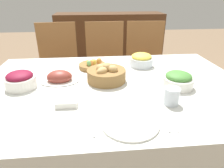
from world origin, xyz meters
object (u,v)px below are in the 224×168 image
Objects in this scene: dinner_plate at (130,123)px; chair_far_left at (59,67)px; knife at (164,121)px; drinking_cup at (172,96)px; egg_basket at (92,65)px; butter_dish at (67,103)px; beet_salad_bowl at (20,80)px; chair_far_center at (106,65)px; bread_basket at (106,74)px; pineapple_bowl at (141,60)px; fork at (95,125)px; green_salad_bowl at (178,80)px; chair_far_right at (145,64)px; ham_platter at (60,78)px; spoon at (170,121)px; sideboard at (110,46)px.

chair_far_left is at bearing 110.97° from dinner_plate.
knife is 0.18m from drinking_cup.
butter_dish is (-0.14, -0.54, -0.01)m from egg_basket.
beet_salad_bowl is (-0.06, -0.97, 0.27)m from chair_far_left.
chair_far_center is 5.97× the size of knife.
bread_basket is at bearing 52.49° from butter_dish.
butter_dish is at bearing -132.91° from pineapple_bowl.
chair_far_center is at bearing 101.86° from drinking_cup.
fork is (0.44, -0.43, -0.05)m from beet_salad_bowl.
green_salad_bowl is 1.67× the size of butter_dish.
chair_far_left and chair_far_right have the same top height.
chair_far_right is at bearing 60.98° from bread_basket.
green_salad_bowl is (0.89, -1.05, 0.27)m from chair_far_left.
fork is (0.22, -0.50, -0.03)m from ham_platter.
chair_far_right reaches higher than dinner_plate.
spoon is at bearing 0.00° from dinner_plate.
sideboard is at bearing 87.31° from dinner_plate.
green_salad_bowl is 0.70× the size of dinner_plate.
chair_far_right is at bearing 81.20° from drinking_cup.
egg_basket is at bearing -177.23° from pineapple_bowl.
fork is at bearing -177.86° from knife.
knife is at bearing -120.01° from drinking_cup.
knife is at bearing -120.41° from green_salad_bowl.
beet_salad_bowl is at bearing -133.00° from chair_far_right.
chair_far_left is 8.82× the size of butter_dish.
chair_far_center is 8.82× the size of butter_dish.
egg_basket is at bearing -99.34° from sideboard.
beet_salad_bowl is (-0.58, -0.97, 0.27)m from chair_far_center.
chair_far_center is at bearing 86.38° from fork.
green_salad_bowl is 1.13× the size of knife.
beet_salad_bowl is at bearing -158.91° from pineapple_bowl.
fork is at bearing -66.22° from ham_platter.
butter_dish is (-0.30, 0.18, 0.01)m from dinner_plate.
pineapple_bowl is (0.30, 0.27, -0.00)m from bread_basket.
chair_far_right reaches higher than knife.
green_salad_bowl reaches higher than dinner_plate.
spoon is (-0.25, -1.39, 0.22)m from chair_far_right.
green_salad_bowl is 0.42m from pineapple_bowl.
dinner_plate is (-0.36, -0.34, -0.04)m from green_salad_bowl.
drinking_cup reaches higher than egg_basket.
spoon is (0.19, 0.00, -0.00)m from dinner_plate.
egg_basket is at bearing -65.47° from chair_far_left.
chair_far_right reaches higher than spoon.
egg_basket is 0.77× the size of dinner_plate.
chair_far_center is 3.68× the size of dinner_plate.
chair_far_center is 4.81× the size of egg_basket.
fork is (0.00, -0.72, -0.02)m from egg_basket.
bread_basket is at bearing -70.25° from egg_basket.
spoon is at bearing -20.47° from butter_dish.
butter_dish is (0.08, -0.31, -0.01)m from ham_platter.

